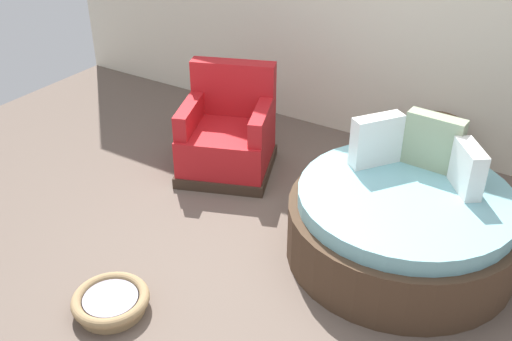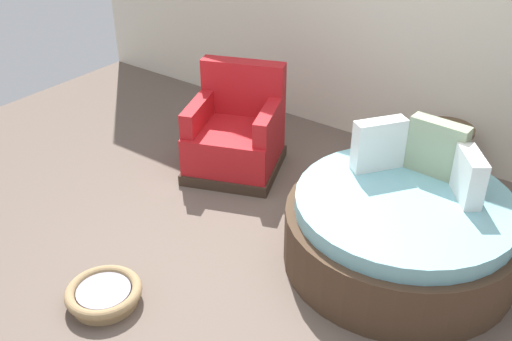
{
  "view_description": "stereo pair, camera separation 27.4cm",
  "coord_description": "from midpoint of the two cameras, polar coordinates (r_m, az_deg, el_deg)",
  "views": [
    {
      "loc": [
        1.69,
        -2.82,
        2.81
      ],
      "look_at": [
        -0.31,
        0.36,
        0.55
      ],
      "focal_mm": 41.59,
      "sensor_mm": 36.0,
      "label": 1
    },
    {
      "loc": [
        1.92,
        -2.67,
        2.81
      ],
      "look_at": [
        -0.31,
        0.36,
        0.55
      ],
      "focal_mm": 41.59,
      "sensor_mm": 36.0,
      "label": 2
    }
  ],
  "objects": [
    {
      "name": "side_table",
      "position": [
        5.41,
        19.29,
        3.02
      ],
      "size": [
        0.44,
        0.44,
        0.52
      ],
      "color": "brown",
      "rests_on": "ground_plane"
    },
    {
      "name": "pet_basket",
      "position": [
        4.12,
        -12.54,
        -11.59
      ],
      "size": [
        0.51,
        0.51,
        0.13
      ],
      "color": "#9E7F56",
      "rests_on": "ground_plane"
    },
    {
      "name": "ground_plane",
      "position": [
        4.33,
        2.38,
        -9.68
      ],
      "size": [
        8.0,
        8.0,
        0.02
      ],
      "primitive_type": "cube",
      "color": "#66564C"
    },
    {
      "name": "round_daybed",
      "position": [
        4.39,
        15.55,
        -5.42
      ],
      "size": [
        1.65,
        1.65,
        0.97
      ],
      "color": "#473323",
      "rests_on": "ground_plane"
    },
    {
      "name": "red_armchair",
      "position": [
        5.35,
        -0.47,
        3.39
      ],
      "size": [
        1.03,
        1.03,
        0.94
      ],
      "color": "#38281E",
      "rests_on": "ground_plane"
    }
  ]
}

